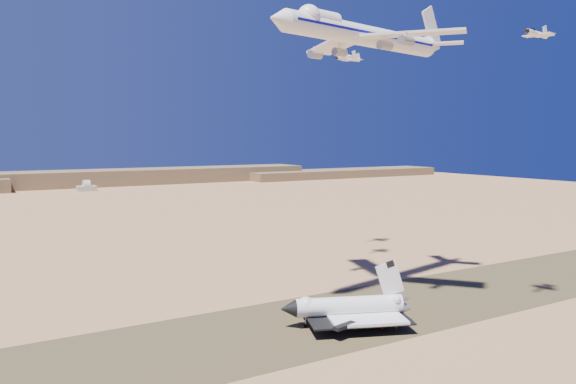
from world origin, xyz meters
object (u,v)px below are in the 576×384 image
crew_b (382,328)px  crew_c (396,328)px  carrier_747 (361,35)px  chase_jet_e (348,59)px  chase_jet_d (346,56)px  crew_a (382,327)px  shuttle (348,308)px  chase_jet_a (536,33)px

crew_b → crew_c: crew_c is taller
carrier_747 → chase_jet_e: 79.12m
chase_jet_d → crew_a: bearing=-131.9°
shuttle → chase_jet_d: 115.46m
shuttle → crew_b: bearing=-36.8°
carrier_747 → crew_c: 94.99m
crew_b → chase_jet_a: 99.41m
shuttle → chase_jet_a: chase_jet_a is taller
carrier_747 → chase_jet_a: carrier_747 is taller
crew_b → crew_c: (3.14, -2.25, 0.08)m
shuttle → chase_jet_e: (64.25, 86.62, 87.47)m
shuttle → chase_jet_d: bearing=75.7°
crew_b → chase_jet_d: bearing=-66.5°
shuttle → chase_jet_e: 138.86m
crew_b → crew_c: size_ratio=0.92×
crew_a → chase_jet_d: (39.91, 72.23, 88.98)m
crew_a → crew_b: crew_b is taller
crew_c → chase_jet_e: bearing=-57.6°
chase_jet_a → carrier_747: bearing=117.7°
crew_c → chase_jet_d: size_ratio=0.13×
carrier_747 → crew_a: bearing=-127.4°
shuttle → crew_c: (8.75, -11.32, -4.15)m
crew_b → chase_jet_d: (40.30, 72.72, 88.92)m
carrier_747 → chase_jet_d: (25.78, 42.64, 0.25)m
shuttle → carrier_747: bearing=67.8°
shuttle → chase_jet_e: bearing=75.0°
chase_jet_a → chase_jet_d: size_ratio=1.09×
crew_c → chase_jet_a: (45.66, -9.06, 85.78)m
chase_jet_a → crew_c: bearing=156.9°
crew_a → crew_c: size_ratio=0.86×
shuttle → chase_jet_a: (54.41, -20.39, 81.63)m
shuttle → chase_jet_d: size_ratio=2.67×
crew_c → crew_a: bearing=16.9°
shuttle → chase_jet_a: 100.19m
crew_a → crew_c: bearing=-143.5°
shuttle → crew_b: size_ratio=22.52×
carrier_747 → crew_a: (-14.13, -29.59, -88.73)m
carrier_747 → chase_jet_e: (44.12, 65.60, 3.04)m
shuttle → crew_c: size_ratio=20.61×
shuttle → crew_a: bearing=-33.5°
chase_jet_a → chase_jet_e: chase_jet_e is taller
chase_jet_a → crew_b: bearing=155.1°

